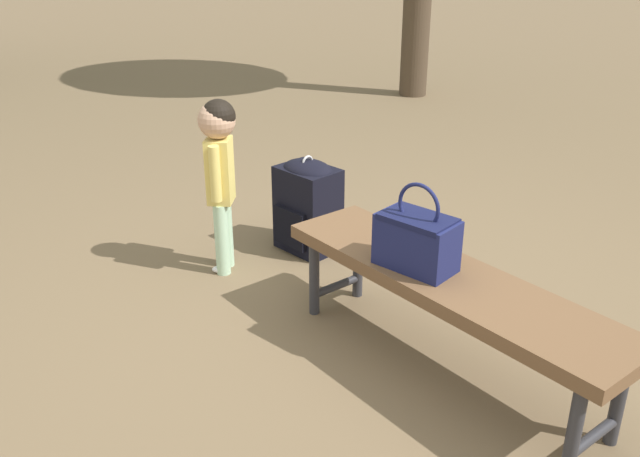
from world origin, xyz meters
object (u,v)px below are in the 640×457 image
object	(u,v)px
handbag	(417,239)
backpack_large	(308,203)
child_standing	(219,160)
park_bench	(448,288)

from	to	relation	value
handbag	backpack_large	distance (m)	1.24
child_standing	backpack_large	xyz separation A→B (m)	(-0.19, -0.48, -0.35)
backpack_large	park_bench	bearing A→B (deg)	154.30
handbag	child_standing	world-z (taller)	child_standing
handbag	child_standing	distance (m)	1.25
park_bench	child_standing	world-z (taller)	child_standing
handbag	backpack_large	xyz separation A→B (m)	(1.05, -0.60, -0.29)
park_bench	child_standing	bearing A→B (deg)	-3.81
handbag	backpack_large	size ratio (longest dim) A/B	0.65
park_bench	backpack_large	bearing A→B (deg)	-25.70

